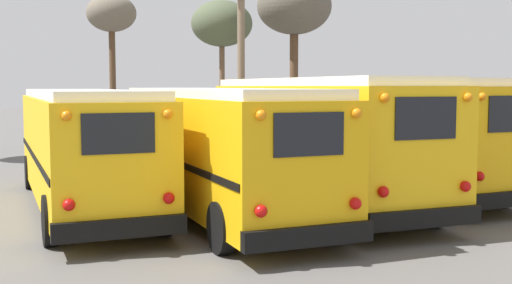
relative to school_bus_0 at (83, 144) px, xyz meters
name	(u,v)px	position (x,y,z in m)	size (l,w,h in m)	color
ground_plane	(254,202)	(4.32, -0.89, -1.65)	(160.00, 160.00, 0.00)	#5B5956
school_bus_0	(83,144)	(0.00, 0.00, 0.00)	(2.53, 10.31, 3.01)	yellow
school_bus_1	(215,146)	(2.88, -1.89, 0.02)	(2.56, 10.17, 3.05)	#EAAA0F
school_bus_2	(315,136)	(5.76, -1.62, 0.16)	(2.91, 10.02, 3.31)	yellow
school_bus_3	(386,131)	(8.64, -0.62, 0.14)	(2.78, 9.70, 3.30)	#EAAA0F
utility_pole	(241,56)	(7.92, 9.46, 2.76)	(1.80, 0.32, 8.57)	#75604C
bare_tree_1	(112,17)	(3.41, 15.34, 4.81)	(2.41, 2.41, 7.55)	brown
bare_tree_2	(294,8)	(12.06, 12.78, 5.33)	(3.75, 3.75, 8.50)	brown
bare_tree_3	(222,25)	(7.78, 11.56, 4.26)	(2.82, 2.82, 7.03)	brown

